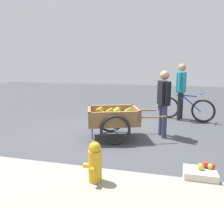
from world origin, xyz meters
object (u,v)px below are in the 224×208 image
object	(u,v)px
cyclist_person	(181,86)
apple_crate	(200,176)
fire_hydrant	(95,166)
fruit_cart	(113,119)
vendor_person	(164,98)
bicycle	(185,108)
plastic_bucket	(124,116)

from	to	relation	value
cyclist_person	apple_crate	bearing A→B (deg)	91.96
fire_hydrant	apple_crate	distance (m)	1.48
cyclist_person	apple_crate	xyz separation A→B (m)	(-0.13, 3.78, -0.87)
fire_hydrant	apple_crate	bearing A→B (deg)	-161.30
fruit_cart	apple_crate	distance (m)	2.35
fruit_cart	vendor_person	bearing A→B (deg)	-159.48
vendor_person	apple_crate	bearing A→B (deg)	105.90
bicycle	apple_crate	xyz separation A→B (m)	(0.02, 3.74, -0.23)
bicycle	cyclist_person	distance (m)	0.66
plastic_bucket	apple_crate	xyz separation A→B (m)	(-1.74, 3.37, 0.01)
vendor_person	bicycle	distance (m)	1.88
fire_hydrant	fruit_cart	bearing A→B (deg)	-82.74
apple_crate	fruit_cart	bearing A→B (deg)	-44.68
bicycle	plastic_bucket	distance (m)	1.81
cyclist_person	fire_hydrant	size ratio (longest dim) A/B	2.46
vendor_person	plastic_bucket	world-z (taller)	vendor_person
fruit_cart	vendor_person	size ratio (longest dim) A/B	1.20
cyclist_person	apple_crate	size ratio (longest dim) A/B	3.75
vendor_person	plastic_bucket	bearing A→B (deg)	-48.93
bicycle	apple_crate	size ratio (longest dim) A/B	3.64
bicycle	cyclist_person	xyz separation A→B (m)	(0.15, -0.05, 0.64)
fire_hydrant	plastic_bucket	size ratio (longest dim) A/B	2.26
cyclist_person	apple_crate	world-z (taller)	cyclist_person
fruit_cart	fire_hydrant	world-z (taller)	fruit_cart
bicycle	fire_hydrant	world-z (taller)	bicycle
bicycle	fire_hydrant	size ratio (longest dim) A/B	2.39
cyclist_person	vendor_person	bearing A→B (deg)	75.44
fruit_cart	cyclist_person	bearing A→B (deg)	-125.47
fruit_cart	apple_crate	world-z (taller)	fruit_cart
fire_hydrant	plastic_bucket	xyz separation A→B (m)	(0.35, -3.84, -0.22)
fire_hydrant	bicycle	bearing A→B (deg)	-108.46
cyclist_person	fire_hydrant	bearing A→B (deg)	73.50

